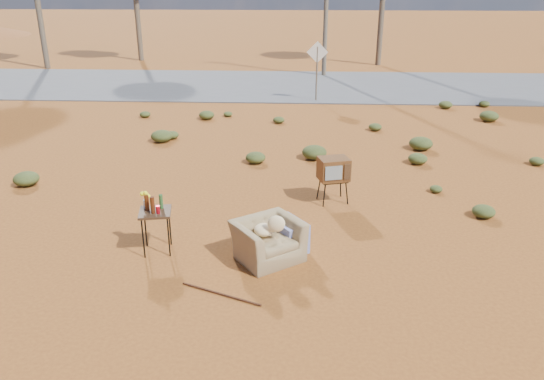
{
  "coord_description": "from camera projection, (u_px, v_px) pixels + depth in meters",
  "views": [
    {
      "loc": [
        0.88,
        -7.78,
        4.36
      ],
      "look_at": [
        0.42,
        1.01,
        0.8
      ],
      "focal_mm": 35.0,
      "sensor_mm": 36.0,
      "label": 1
    }
  ],
  "objects": [
    {
      "name": "scrub_patch",
      "position": [
        228.0,
        162.0,
        12.95
      ],
      "size": [
        17.49,
        8.07,
        0.33
      ],
      "color": "#424E22",
      "rests_on": "ground"
    },
    {
      "name": "tv_unit",
      "position": [
        334.0,
        170.0,
        10.78
      ],
      "size": [
        0.7,
        0.61,
        0.95
      ],
      "rotation": [
        0.0,
        0.0,
        0.28
      ],
      "color": "black",
      "rests_on": "ground"
    },
    {
      "name": "ground",
      "position": [
        244.0,
        256.0,
        8.88
      ],
      "size": [
        140.0,
        140.0,
        0.0
      ],
      "primitive_type": "plane",
      "color": "brown",
      "rests_on": "ground"
    },
    {
      "name": "side_table",
      "position": [
        153.0,
        209.0,
        8.8
      ],
      "size": [
        0.6,
        0.6,
        1.04
      ],
      "rotation": [
        0.0,
        0.0,
        0.18
      ],
      "color": "#3C2615",
      "rests_on": "ground"
    },
    {
      "name": "road_sign",
      "position": [
        317.0,
        61.0,
        19.36
      ],
      "size": [
        0.78,
        0.06,
        2.19
      ],
      "color": "brown",
      "rests_on": "ground"
    },
    {
      "name": "armchair",
      "position": [
        272.0,
        234.0,
        8.72
      ],
      "size": [
        1.31,
        1.33,
        0.9
      ],
      "rotation": [
        0.0,
        0.0,
        0.63
      ],
      "color": "olive",
      "rests_on": "ground"
    },
    {
      "name": "highway",
      "position": [
        279.0,
        85.0,
        22.76
      ],
      "size": [
        140.0,
        7.0,
        0.04
      ],
      "primitive_type": "cube",
      "color": "#565659",
      "rests_on": "ground"
    },
    {
      "name": "rusty_bar",
      "position": [
        221.0,
        294.0,
        7.8
      ],
      "size": [
        1.24,
        0.56,
        0.04
      ],
      "primitive_type": "cylinder",
      "rotation": [
        0.0,
        1.57,
        -0.4
      ],
      "color": "#4C2714",
      "rests_on": "ground"
    }
  ]
}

